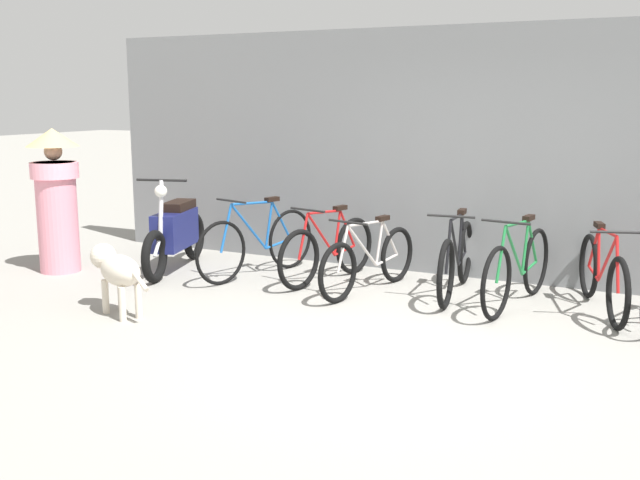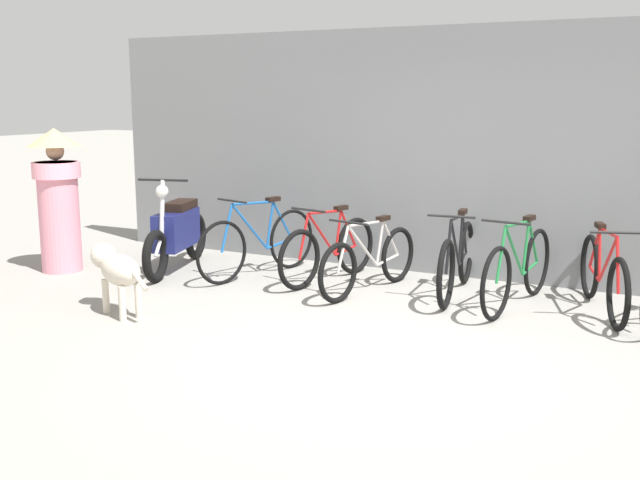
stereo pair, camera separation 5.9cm
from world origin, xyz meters
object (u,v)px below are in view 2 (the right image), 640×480
bicycle_3 (457,261)px  bicycle_2 (370,261)px  bicycle_1 (329,251)px  bicycle_4 (518,270)px  bicycle_5 (603,277)px  person_in_robes (58,195)px  bicycle_0 (258,243)px  stray_dog (117,269)px  motorcycle (176,233)px

bicycle_3 → bicycle_2: bearing=-77.7°
bicycle_1 → bicycle_3: bearing=105.5°
bicycle_1 → bicycle_4: (2.07, -0.09, 0.02)m
bicycle_1 → bicycle_5: same height
bicycle_4 → person_in_robes: (-5.07, -0.85, 0.52)m
bicycle_0 → stray_dog: size_ratio=1.77×
motorcycle → bicycle_1: bearing=83.4°
stray_dog → bicycle_0: bearing=-79.0°
bicycle_0 → bicycle_3: size_ratio=0.98×
bicycle_1 → bicycle_3: (1.42, 0.06, 0.02)m
bicycle_2 → bicycle_3: 0.89m
bicycle_0 → person_in_robes: (-2.18, -0.81, 0.51)m
bicycle_4 → motorcycle: motorcycle is taller
bicycle_4 → motorcycle: size_ratio=0.99×
bicycle_3 → bicycle_5: (1.40, -0.01, -0.01)m
motorcycle → stray_dog: bearing=4.2°
bicycle_4 → stray_dog: bearing=-51.8°
bicycle_0 → stray_dog: bicycle_0 is taller
stray_dog → person_in_robes: 2.13m
bicycle_1 → person_in_robes: bearing=-59.8°
bicycle_1 → motorcycle: bearing=-68.0°
bicycle_2 → stray_dog: (-1.79, -1.78, 0.10)m
bicycle_0 → stray_dog: (-0.39, -1.87, 0.05)m
bicycle_2 → bicycle_3: (0.84, 0.28, 0.03)m
bicycle_2 → bicycle_5: bearing=108.5°
bicycle_5 → person_in_robes: (-5.82, -0.99, 0.54)m
bicycle_3 → stray_dog: bearing=-57.8°
motorcycle → bicycle_2: bearing=76.3°
bicycle_2 → motorcycle: size_ratio=0.94×
bicycle_3 → bicycle_4: size_ratio=1.00×
bicycle_2 → bicycle_4: bicycle_4 is taller
bicycle_0 → bicycle_1: 0.83m
bicycle_1 → motorcycle: 1.85m
bicycle_2 → bicycle_3: bicycle_3 is taller
bicycle_0 → bicycle_3: (2.24, 0.19, -0.02)m
bicycle_4 → motorcycle: bearing=-78.9°
bicycle_1 → person_in_robes: person_in_robes is taller
motorcycle → bicycle_0: bearing=84.0°
bicycle_1 → person_in_robes: size_ratio=0.96×
bicycle_4 → person_in_robes: person_in_robes is taller
bicycle_2 → person_in_robes: bearing=-66.9°
bicycle_4 → bicycle_3: bearing=-95.3°
bicycle_0 → motorcycle: (-1.01, -0.17, 0.07)m
bicycle_4 → bicycle_1: bearing=-84.4°
motorcycle → person_in_robes: (-1.17, -0.64, 0.44)m
bicycle_0 → bicycle_4: bicycle_0 is taller
stray_dog → bicycle_2: bearing=-112.2°
bicycle_3 → bicycle_5: size_ratio=1.07×
bicycle_3 → bicycle_4: bearing=70.8°
bicycle_4 → stray_dog: size_ratio=1.82×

